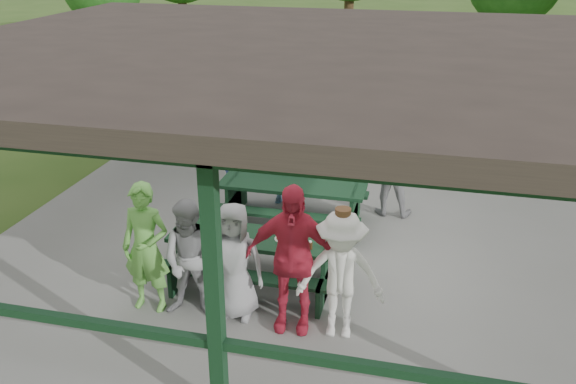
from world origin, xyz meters
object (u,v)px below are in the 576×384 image
(contestant_white_fedora, at_px, (341,275))
(spectator_blue, at_px, (234,143))
(farm_trailer, at_px, (210,92))
(contestant_green, at_px, (146,248))
(spectator_lblue, at_px, (288,165))
(spectator_grey, at_px, (391,168))
(contestant_grey_left, at_px, (192,260))
(contestant_red, at_px, (292,258))
(contestant_grey_mid, at_px, (234,261))
(pickup_truck, at_px, (442,89))
(picnic_table_near, at_px, (256,254))
(picnic_table_far, at_px, (292,199))

(contestant_white_fedora, bearing_deg, spectator_blue, 118.48)
(contestant_white_fedora, bearing_deg, farm_trailer, 114.76)
(contestant_green, xyz_separation_m, spectator_lblue, (0.98, 3.78, -0.15))
(spectator_blue, relative_size, spectator_grey, 1.02)
(contestant_green, relative_size, contestant_grey_left, 1.10)
(contestant_red, bearing_deg, contestant_white_fedora, -6.25)
(contestant_grey_mid, relative_size, contestant_white_fedora, 0.92)
(spectator_lblue, relative_size, pickup_truck, 0.29)
(pickup_truck, bearing_deg, contestant_red, 157.33)
(contestant_red, distance_m, farm_trailer, 10.24)
(contestant_red, height_order, spectator_lblue, contestant_red)
(contestant_white_fedora, relative_size, spectator_blue, 0.97)
(picnic_table_near, xyz_separation_m, spectator_lblue, (-0.22, 2.85, 0.28))
(contestant_red, xyz_separation_m, contestant_white_fedora, (0.62, -0.03, -0.14))
(contestant_green, height_order, contestant_grey_mid, contestant_green)
(picnic_table_near, bearing_deg, spectator_grey, 60.14)
(contestant_grey_left, relative_size, spectator_lblue, 1.09)
(contestant_red, distance_m, spectator_blue, 4.87)
(contestant_white_fedora, relative_size, pickup_truck, 0.34)
(contestant_grey_left, bearing_deg, spectator_lblue, 79.41)
(picnic_table_near, height_order, contestant_red, contestant_red)
(contestant_grey_left, relative_size, contestant_red, 0.83)
(pickup_truck, bearing_deg, contestant_white_fedora, 160.52)
(contestant_red, relative_size, contestant_white_fedora, 1.13)
(contestant_white_fedora, distance_m, spectator_lblue, 4.09)
(contestant_grey_mid, relative_size, spectator_lblue, 1.06)
(picnic_table_far, xyz_separation_m, pickup_truck, (2.41, 8.10, 0.15))
(contestant_white_fedora, height_order, spectator_blue, spectator_blue)
(contestant_green, bearing_deg, contestant_grey_left, -1.65)
(picnic_table_near, relative_size, contestant_white_fedora, 1.40)
(picnic_table_far, xyz_separation_m, farm_trailer, (-3.84, 6.29, 0.14))
(contestant_red, bearing_deg, spectator_lblue, 100.43)
(spectator_grey, bearing_deg, picnic_table_near, 60.79)
(contestant_grey_mid, relative_size, contestant_red, 0.81)
(contestant_green, bearing_deg, spectator_blue, 93.20)
(contestant_red, distance_m, spectator_lblue, 3.87)
(picnic_table_near, relative_size, spectator_grey, 1.40)
(contestant_green, bearing_deg, picnic_table_near, 37.58)
(picnic_table_far, bearing_deg, spectator_grey, 28.31)
(contestant_white_fedora, bearing_deg, spectator_grey, 81.39)
(spectator_grey, relative_size, farm_trailer, 0.42)
(picnic_table_near, distance_m, contestant_grey_left, 1.16)
(contestant_red, xyz_separation_m, spectator_blue, (-2.20, 4.34, -0.09))
(spectator_blue, height_order, farm_trailer, spectator_blue)
(contestant_white_fedora, xyz_separation_m, spectator_blue, (-2.82, 4.37, 0.05))
(picnic_table_near, height_order, picnic_table_far, same)
(picnic_table_near, distance_m, farm_trailer, 9.11)
(contestant_grey_left, distance_m, farm_trailer, 9.79)
(contestant_white_fedora, height_order, farm_trailer, contestant_white_fedora)
(contestant_white_fedora, bearing_deg, picnic_table_far, 109.60)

